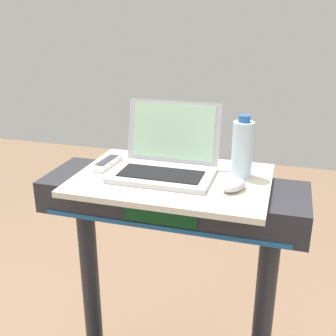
% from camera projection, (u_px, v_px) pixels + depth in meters
% --- Properties ---
extents(desk_board, '(0.65, 0.45, 0.02)m').
position_uv_depth(desk_board, '(172.00, 180.00, 1.38)').
color(desk_board, beige).
rests_on(desk_board, treadmill_base).
extents(laptop, '(0.33, 0.27, 0.23)m').
position_uv_depth(laptop, '(166.00, 160.00, 1.40)').
color(laptop, '#B7B7BC').
rests_on(laptop, desk_board).
extents(computer_mouse, '(0.09, 0.12, 0.03)m').
position_uv_depth(computer_mouse, '(234.00, 185.00, 1.27)').
color(computer_mouse, '#B2B2B7').
rests_on(computer_mouse, desk_board).
extents(water_bottle, '(0.07, 0.07, 0.21)m').
position_uv_depth(water_bottle, '(242.00, 149.00, 1.35)').
color(water_bottle, silver).
rests_on(water_bottle, desk_board).
extents(tv_remote, '(0.05, 0.16, 0.02)m').
position_uv_depth(tv_remote, '(107.00, 163.00, 1.48)').
color(tv_remote, silver).
rests_on(tv_remote, desk_board).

